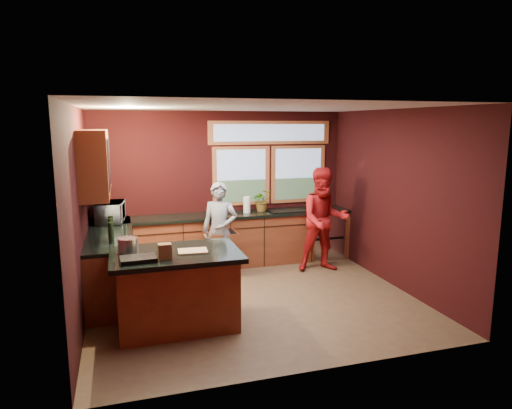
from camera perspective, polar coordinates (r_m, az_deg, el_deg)
name	(u,v)px	position (r m, az deg, el deg)	size (l,w,h in m)	color
floor	(254,300)	(6.66, -0.25, -11.82)	(4.50, 4.50, 0.00)	brown
room_shell	(206,173)	(6.39, -6.25, 3.88)	(4.52, 4.02, 2.71)	black
back_counter	(238,239)	(8.12, -2.31, -4.31)	(4.50, 0.64, 0.93)	#5F2716
left_counter	(110,263)	(7.07, -17.76, -6.98)	(0.64, 2.30, 0.93)	#5F2716
island	(177,289)	(5.79, -9.87, -10.32)	(1.55, 1.05, 0.95)	#5F2716
person_grey	(220,231)	(7.34, -4.56, -3.30)	(0.57, 0.38, 1.58)	slate
person_red	(324,220)	(7.77, 8.49, -1.91)	(0.86, 0.67, 1.77)	#A31314
microwave	(111,212)	(7.59, -17.72, -0.93)	(0.59, 0.40, 0.33)	#999999
potted_plant	(262,200)	(8.16, 0.79, 0.53)	(0.36, 0.31, 0.39)	#999999
paper_towel	(247,205)	(8.04, -1.16, -0.04)	(0.12, 0.12, 0.28)	white
cutting_board	(193,251)	(5.62, -7.92, -5.79)	(0.35, 0.25, 0.02)	tan
stock_pot	(128,245)	(5.74, -15.70, -4.92)	(0.24, 0.24, 0.18)	silver
paper_bag	(165,251)	(5.37, -11.32, -5.77)	(0.15, 0.12, 0.18)	brown
black_tray	(138,259)	(5.37, -14.50, -6.61)	(0.40, 0.28, 0.05)	black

